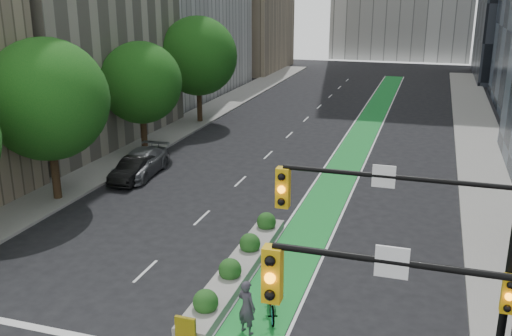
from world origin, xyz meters
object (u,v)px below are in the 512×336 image
Objects in this scene: median_planter at (239,264)px; cyclist at (247,307)px; parked_car_left_far at (141,163)px; bicycle at (272,300)px; parked_car_left_mid at (134,169)px.

median_planter is 4.30m from cyclist.
median_planter is 1.93× the size of parked_car_left_far.
parked_car_left_far reaches higher than bicycle.
median_planter is 2.43× the size of parked_car_left_mid.
bicycle is at bearing -46.39° from parked_car_left_mid.
median_planter is 4.80× the size of bicycle.
median_planter is 3.37m from bicycle.
bicycle is 0.51× the size of parked_car_left_mid.
cyclist is at bearing -55.31° from parked_car_left_far.
parked_car_left_far reaches higher than parked_car_left_mid.
bicycle is 17.73m from parked_car_left_far.
bicycle reaches higher than median_planter.
cyclist reaches higher than bicycle.
cyclist is 18.41m from parked_car_left_far.
parked_car_left_far reaches higher than median_planter.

